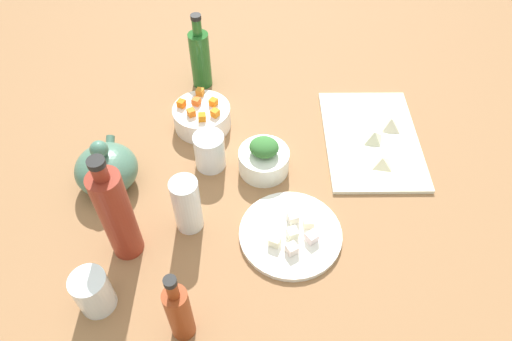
% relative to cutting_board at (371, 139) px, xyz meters
% --- Properties ---
extents(tabletop, '(1.90, 1.90, 0.03)m').
position_rel_cutting_board_xyz_m(tabletop, '(-0.14, 0.30, -0.02)').
color(tabletop, '#936742').
rests_on(tabletop, ground).
extents(cutting_board, '(0.35, 0.24, 0.01)m').
position_rel_cutting_board_xyz_m(cutting_board, '(0.00, 0.00, 0.00)').
color(cutting_board, white).
rests_on(cutting_board, tabletop).
extents(plate_tofu, '(0.22, 0.22, 0.01)m').
position_rel_cutting_board_xyz_m(plate_tofu, '(-0.28, 0.23, 0.00)').
color(plate_tofu, white).
rests_on(plate_tofu, tabletop).
extents(bowl_greens, '(0.12, 0.12, 0.06)m').
position_rel_cutting_board_xyz_m(bowl_greens, '(-0.09, 0.28, 0.02)').
color(bowl_greens, white).
rests_on(bowl_greens, tabletop).
extents(bowl_carrots, '(0.15, 0.15, 0.06)m').
position_rel_cutting_board_xyz_m(bowl_carrots, '(0.07, 0.43, 0.02)').
color(bowl_carrots, white).
rests_on(bowl_carrots, tabletop).
extents(teapot, '(0.16, 0.14, 0.14)m').
position_rel_cutting_board_xyz_m(teapot, '(-0.12, 0.64, 0.05)').
color(teapot, '#47705C').
rests_on(teapot, tabletop).
extents(bottle_0, '(0.06, 0.06, 0.22)m').
position_rel_cutting_board_xyz_m(bottle_0, '(0.24, 0.44, 0.08)').
color(bottle_0, '#256226').
rests_on(bottle_0, tabletop).
extents(bottle_1, '(0.04, 0.04, 0.20)m').
position_rel_cutting_board_xyz_m(bottle_1, '(-0.48, 0.44, 0.07)').
color(bottle_1, '#903616').
rests_on(bottle_1, tabletop).
extents(bottle_2, '(0.06, 0.06, 0.28)m').
position_rel_cutting_board_xyz_m(bottle_2, '(-0.30, 0.57, 0.12)').
color(bottle_2, maroon).
rests_on(bottle_2, tabletop).
extents(drinking_glass_0, '(0.07, 0.07, 0.10)m').
position_rel_cutting_board_xyz_m(drinking_glass_0, '(-0.43, 0.61, 0.04)').
color(drinking_glass_0, white).
rests_on(drinking_glass_0, tabletop).
extents(drinking_glass_1, '(0.06, 0.06, 0.14)m').
position_rel_cutting_board_xyz_m(drinking_glass_1, '(-0.25, 0.45, 0.07)').
color(drinking_glass_1, white).
rests_on(drinking_glass_1, tabletop).
extents(drinking_glass_2, '(0.07, 0.07, 0.09)m').
position_rel_cutting_board_xyz_m(drinking_glass_2, '(-0.07, 0.41, 0.04)').
color(drinking_glass_2, white).
rests_on(drinking_glass_2, tabletop).
extents(carrot_cube_0, '(0.02, 0.02, 0.02)m').
position_rel_cutting_board_xyz_m(carrot_cube_0, '(0.08, 0.40, 0.06)').
color(carrot_cube_0, orange).
rests_on(carrot_cube_0, bowl_carrots).
extents(carrot_cube_1, '(0.02, 0.02, 0.02)m').
position_rel_cutting_board_xyz_m(carrot_cube_1, '(0.08, 0.48, 0.06)').
color(carrot_cube_1, orange).
rests_on(carrot_cube_1, bowl_carrots).
extents(carrot_cube_2, '(0.02, 0.02, 0.02)m').
position_rel_cutting_board_xyz_m(carrot_cube_2, '(0.12, 0.44, 0.06)').
color(carrot_cube_2, orange).
rests_on(carrot_cube_2, bowl_carrots).
extents(carrot_cube_3, '(0.02, 0.02, 0.02)m').
position_rel_cutting_board_xyz_m(carrot_cube_3, '(0.08, 0.45, 0.06)').
color(carrot_cube_3, orange).
rests_on(carrot_cube_3, bowl_carrots).
extents(carrot_cube_4, '(0.02, 0.02, 0.02)m').
position_rel_cutting_board_xyz_m(carrot_cube_4, '(0.04, 0.46, 0.06)').
color(carrot_cube_4, orange).
rests_on(carrot_cube_4, bowl_carrots).
extents(carrot_cube_5, '(0.02, 0.02, 0.02)m').
position_rel_cutting_board_xyz_m(carrot_cube_5, '(0.03, 0.43, 0.06)').
color(carrot_cube_5, orange).
rests_on(carrot_cube_5, bowl_carrots).
extents(carrot_cube_6, '(0.03, 0.03, 0.02)m').
position_rel_cutting_board_xyz_m(carrot_cube_6, '(0.04, 0.40, 0.06)').
color(carrot_cube_6, orange).
rests_on(carrot_cube_6, bowl_carrots).
extents(chopped_greens_mound, '(0.08, 0.08, 0.04)m').
position_rel_cutting_board_xyz_m(chopped_greens_mound, '(-0.09, 0.28, 0.07)').
color(chopped_greens_mound, '#357232').
rests_on(chopped_greens_mound, bowl_greens).
extents(tofu_cube_0, '(0.03, 0.03, 0.02)m').
position_rel_cutting_board_xyz_m(tofu_cube_0, '(-0.29, 0.23, 0.02)').
color(tofu_cube_0, white).
rests_on(tofu_cube_0, plate_tofu).
extents(tofu_cube_1, '(0.03, 0.03, 0.02)m').
position_rel_cutting_board_xyz_m(tofu_cube_1, '(-0.25, 0.22, 0.02)').
color(tofu_cube_1, silver).
rests_on(tofu_cube_1, plate_tofu).
extents(tofu_cube_2, '(0.03, 0.03, 0.02)m').
position_rel_cutting_board_xyz_m(tofu_cube_2, '(-0.30, 0.19, 0.02)').
color(tofu_cube_2, white).
rests_on(tofu_cube_2, plate_tofu).
extents(tofu_cube_3, '(0.02, 0.02, 0.02)m').
position_rel_cutting_board_xyz_m(tofu_cube_3, '(-0.27, 0.19, 0.02)').
color(tofu_cube_3, '#F7EECA').
rests_on(tofu_cube_3, plate_tofu).
extents(tofu_cube_4, '(0.03, 0.03, 0.02)m').
position_rel_cutting_board_xyz_m(tofu_cube_4, '(-0.31, 0.26, 0.02)').
color(tofu_cube_4, white).
rests_on(tofu_cube_4, plate_tofu).
extents(tofu_cube_5, '(0.03, 0.03, 0.02)m').
position_rel_cutting_board_xyz_m(tofu_cube_5, '(-0.33, 0.23, 0.02)').
color(tofu_cube_5, white).
rests_on(tofu_cube_5, plate_tofu).
extents(dumpling_0, '(0.07, 0.06, 0.02)m').
position_rel_cutting_board_xyz_m(dumpling_0, '(-0.09, -0.01, 0.02)').
color(dumpling_0, beige).
rests_on(dumpling_0, cutting_board).
extents(dumpling_1, '(0.07, 0.06, 0.03)m').
position_rel_cutting_board_xyz_m(dumpling_1, '(0.04, -0.05, 0.02)').
color(dumpling_1, beige).
rests_on(dumpling_1, cutting_board).
extents(dumpling_2, '(0.06, 0.06, 0.03)m').
position_rel_cutting_board_xyz_m(dumpling_2, '(-0.01, -0.00, 0.02)').
color(dumpling_2, beige).
rests_on(dumpling_2, cutting_board).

